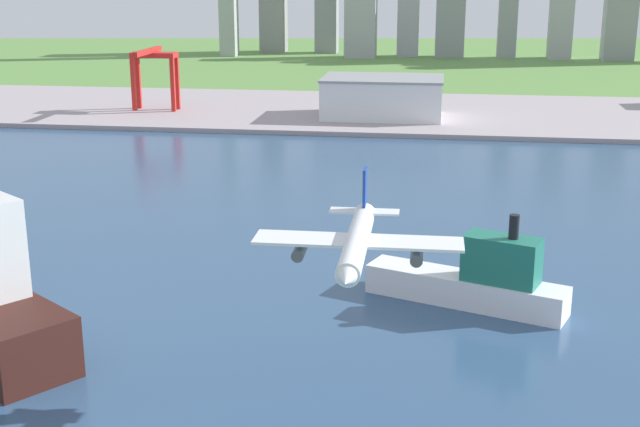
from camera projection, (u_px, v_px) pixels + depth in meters
name	position (u px, v px, depth m)	size (l,w,h in m)	color
ground_plane	(396.00, 205.00, 296.30)	(2400.00, 2400.00, 0.00)	#5A8942
water_bay	(383.00, 261.00, 239.16)	(840.00, 360.00, 0.15)	#2D4C70
industrial_pier	(415.00, 113.00, 476.84)	(840.00, 140.00, 2.50)	#9F9398
airplane_landing	(357.00, 242.00, 143.49)	(35.58, 38.25, 12.63)	white
ferry_boat	(477.00, 280.00, 205.81)	(49.06, 26.43, 23.87)	white
port_crane_red	(153.00, 65.00, 470.77)	(24.78, 39.98, 34.31)	red
warehouse_main	(383.00, 97.00, 454.39)	(63.14, 42.78, 20.93)	white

